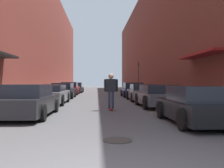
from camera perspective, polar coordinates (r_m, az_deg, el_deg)
name	(u,v)px	position (r m, az deg, el deg)	size (l,w,h in m)	color
ground	(99,95)	(26.42, -3.04, -2.55)	(126.91, 126.91, 0.00)	#515154
curb_strip_left	(59,92)	(32.54, -12.02, -1.88)	(1.80, 57.68, 0.12)	gray
curb_strip_right	(137,92)	(32.60, 5.77, -1.87)	(1.80, 57.68, 0.12)	gray
building_row_left	(36,37)	(33.55, -17.02, 10.19)	(4.90, 57.68, 14.13)	brown
building_row_right	(159,41)	(33.60, 10.74, 9.69)	(4.90, 57.68, 13.56)	brown
parked_car_left_0	(28,101)	(10.59, -18.70, -3.72)	(1.94, 4.44, 1.30)	#232326
parked_car_left_1	(51,95)	(16.16, -13.88, -2.35)	(2.01, 4.52, 1.21)	gray
parked_car_left_2	(63,91)	(21.87, -11.08, -1.54)	(1.91, 4.28, 1.31)	black
parked_car_left_3	(70,89)	(27.71, -9.58, -1.04)	(1.94, 4.67, 1.38)	maroon
parked_car_left_4	(76,88)	(33.45, -8.28, -0.83)	(1.95, 4.74, 1.32)	#515459
parked_car_right_0	(196,106)	(8.79, 18.71, -4.68)	(1.92, 3.97, 1.26)	black
parked_car_right_1	(158,96)	(14.03, 10.46, -2.72)	(2.06, 4.14, 1.24)	#515459
parked_car_right_2	(142,92)	(18.70, 6.94, -1.94)	(2.02, 4.27, 1.23)	gray
parked_car_right_3	(133,90)	(23.44, 4.74, -1.36)	(1.99, 4.05, 1.34)	navy
skateboarder	(111,88)	(12.34, -0.24, -0.82)	(0.69, 0.78, 1.81)	#B2231E
manhole_cover	(118,140)	(6.07, 1.28, -12.71)	(0.70, 0.70, 0.02)	#332D28
traffic_light	(139,74)	(29.71, 6.08, 2.34)	(0.16, 0.22, 3.64)	#2D2D2D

